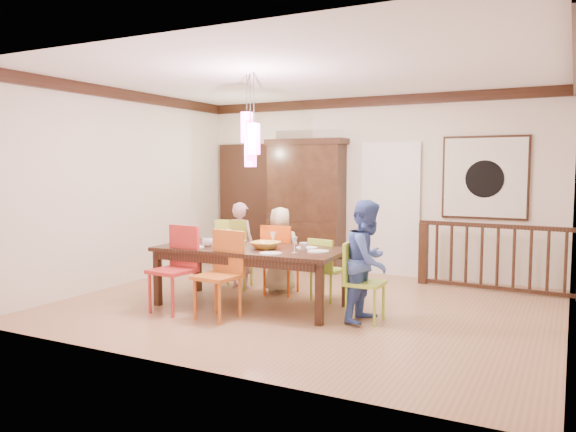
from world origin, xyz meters
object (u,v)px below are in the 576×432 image
at_px(person_far_left, 241,245).
at_px(person_end_right, 368,261).
at_px(dining_table, 251,253).
at_px(chair_far_left, 235,249).
at_px(balustrade, 498,256).
at_px(chair_end_right, 365,276).
at_px(person_far_mid, 280,250).
at_px(china_hutch, 306,204).

height_order(person_far_left, person_end_right, person_end_right).
bearing_deg(dining_table, person_end_right, -2.10).
bearing_deg(chair_far_left, person_end_right, 146.48).
bearing_deg(balustrade, person_end_right, -112.17).
distance_m(chair_far_left, chair_end_right, 2.40).
height_order(dining_table, balustrade, balustrade).
bearing_deg(chair_far_left, person_far_left, -131.32).
xyz_separation_m(dining_table, person_far_left, (-0.70, 0.88, -0.05)).
distance_m(dining_table, person_far_mid, 0.89).
xyz_separation_m(balustrade, person_far_left, (-3.36, -1.43, 0.13)).
bearing_deg(chair_end_right, chair_far_left, 69.97).
xyz_separation_m(person_far_left, person_far_mid, (0.65, 0.01, -0.02)).
height_order(chair_end_right, balustrade, balustrade).
height_order(chair_end_right, china_hutch, china_hutch).
distance_m(chair_end_right, person_far_mid, 1.81).
height_order(dining_table, person_end_right, person_end_right).
height_order(chair_far_left, person_far_mid, person_far_mid).
xyz_separation_m(chair_end_right, china_hutch, (-2.00, 2.66, 0.60)).
height_order(dining_table, person_far_mid, person_far_mid).
distance_m(chair_far_left, person_far_left, 0.10).
bearing_deg(person_far_left, person_end_right, 164.39).
bearing_deg(person_far_left, chair_end_right, 163.78).
relative_size(chair_far_left, person_far_left, 0.81).
xyz_separation_m(chair_far_left, person_end_right, (2.28, -0.78, 0.11)).
relative_size(person_far_left, person_end_right, 0.90).
relative_size(china_hutch, balustrade, 0.99).
relative_size(chair_far_left, chair_end_right, 1.12).
distance_m(chair_far_left, balustrade, 3.73).
xyz_separation_m(dining_table, china_hutch, (-0.49, 2.65, 0.45)).
distance_m(balustrade, person_far_left, 3.66).
bearing_deg(china_hutch, person_far_left, -96.82).
relative_size(chair_far_left, balustrade, 0.45).
xyz_separation_m(chair_end_right, balustrade, (1.15, 2.31, -0.02)).
height_order(chair_end_right, person_far_mid, person_far_mid).
bearing_deg(chair_end_right, dining_table, 89.33).
bearing_deg(china_hutch, person_end_right, -52.56).
bearing_deg(person_end_right, dining_table, 95.98).
relative_size(china_hutch, person_far_left, 1.78).
height_order(balustrade, person_far_left, person_far_left).
bearing_deg(dining_table, china_hutch, 97.80).
height_order(dining_table, china_hutch, china_hutch).
xyz_separation_m(chair_end_right, person_far_mid, (-1.57, 0.89, 0.08)).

